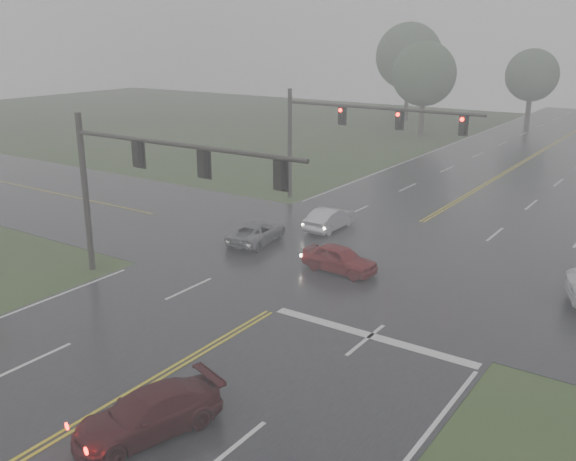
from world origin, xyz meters
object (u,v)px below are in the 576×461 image
Objects in this scene: sedan_red at (339,272)px; sedan_maroon at (150,433)px; signal_gantry_far at (343,127)px; signal_gantry_near at (140,172)px; sedan_silver at (330,229)px; car_grey at (257,243)px.

sedan_maroon is at bearing -168.78° from sedan_red.
signal_gantry_near is at bearing -91.19° from signal_gantry_far.
signal_gantry_near reaches higher than sedan_silver.
sedan_maroon is 17.80m from car_grey.
sedan_silver is at bearing 37.78° from sedan_red.
signal_gantry_far is at bearing 88.81° from signal_gantry_near.
signal_gantry_near is at bearing 153.95° from sedan_maroon.
sedan_red is at bearing 123.65° from sedan_silver.
sedan_silver is 4.88m from car_grey.
signal_gantry_near is at bearing 138.82° from sedan_red.
sedan_maroon is 12.82m from signal_gantry_near.
signal_gantry_far reaches higher than sedan_red.
sedan_maroon is at bearing 105.55° from sedan_silver.
signal_gantry_far is (-0.04, 9.53, 5.30)m from car_grey.
sedan_maroon is 0.35× the size of signal_gantry_near.
sedan_maroon is 14.71m from sedan_red.
sedan_maroon is at bearing -72.41° from signal_gantry_far.
sedan_maroon is at bearing -43.75° from signal_gantry_near.
sedan_red reaches higher than car_grey.
signal_gantry_far is (-6.05, 10.85, 5.30)m from sedan_red.
signal_gantry_near is at bearing 79.45° from car_grey.
sedan_red is 0.30× the size of signal_gantry_near.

